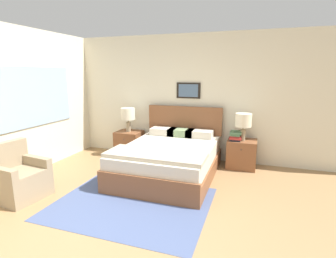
% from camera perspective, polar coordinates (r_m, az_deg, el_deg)
% --- Properties ---
extents(ground_plane, '(16.00, 16.00, 0.00)m').
position_cam_1_polar(ground_plane, '(3.14, -11.01, -23.34)').
color(ground_plane, '#99754C').
extents(wall_back, '(7.47, 0.09, 2.60)m').
position_cam_1_polar(wall_back, '(5.57, 4.88, 6.78)').
color(wall_back, beige).
rests_on(wall_back, ground_plane).
extents(wall_left, '(0.08, 5.55, 2.60)m').
position_cam_1_polar(wall_left, '(5.45, -27.14, 5.41)').
color(wall_left, beige).
rests_on(wall_left, ground_plane).
extents(area_rug_main, '(2.14, 1.70, 0.01)m').
position_cam_1_polar(area_rug_main, '(3.89, -7.84, -15.68)').
color(area_rug_main, '#47567F').
rests_on(area_rug_main, ground_plane).
extents(bed, '(1.58, 2.11, 1.13)m').
position_cam_1_polar(bed, '(4.75, 0.33, -6.39)').
color(bed, brown).
rests_on(bed, ground_plane).
extents(armchair, '(0.71, 0.71, 0.82)m').
position_cam_1_polar(armchair, '(4.50, -29.83, -9.38)').
color(armchair, '#998466').
rests_on(armchair, ground_plane).
extents(nightstand_near_window, '(0.55, 0.49, 0.55)m').
position_cam_1_polar(nightstand_near_window, '(5.91, -8.42, -3.11)').
color(nightstand_near_window, brown).
rests_on(nightstand_near_window, ground_plane).
extents(nightstand_by_door, '(0.55, 0.49, 0.55)m').
position_cam_1_polar(nightstand_by_door, '(5.30, 15.70, -5.23)').
color(nightstand_by_door, brown).
rests_on(nightstand_by_door, ground_plane).
extents(table_lamp_near_window, '(0.30, 0.30, 0.52)m').
position_cam_1_polar(table_lamp_near_window, '(5.76, -8.70, 3.03)').
color(table_lamp_near_window, gray).
rests_on(table_lamp_near_window, nightstand_near_window).
extents(table_lamp_by_door, '(0.30, 0.30, 0.52)m').
position_cam_1_polar(table_lamp_by_door, '(5.13, 16.08, 1.59)').
color(table_lamp_by_door, gray).
rests_on(table_lamp_by_door, nightstand_by_door).
extents(book_thick_bottom, '(0.21, 0.26, 0.03)m').
position_cam_1_polar(book_thick_bottom, '(5.19, 14.50, -2.21)').
color(book_thick_bottom, '#232328').
rests_on(book_thick_bottom, nightstand_by_door).
extents(book_hardcover_middle, '(0.22, 0.27, 0.04)m').
position_cam_1_polar(book_hardcover_middle, '(5.18, 14.52, -1.83)').
color(book_hardcover_middle, '#B7332D').
rests_on(book_hardcover_middle, book_thick_bottom).
extents(book_novel_upper, '(0.20, 0.21, 0.03)m').
position_cam_1_polar(book_novel_upper, '(5.17, 14.53, -1.50)').
color(book_novel_upper, '#B7332D').
rests_on(book_novel_upper, book_hardcover_middle).
extents(book_slim_near_top, '(0.20, 0.24, 0.04)m').
position_cam_1_polar(book_slim_near_top, '(5.16, 14.55, -1.13)').
color(book_slim_near_top, '#4C7551').
rests_on(book_slim_near_top, book_novel_upper).
extents(book_paperback_top, '(0.22, 0.28, 0.03)m').
position_cam_1_polar(book_paperback_top, '(5.15, 14.58, -0.71)').
color(book_paperback_top, '#4C7551').
rests_on(book_paperback_top, book_slim_near_top).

